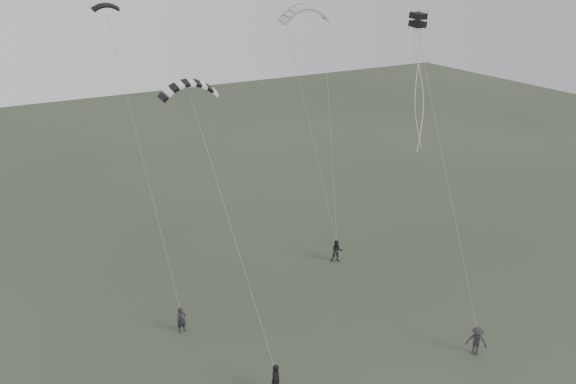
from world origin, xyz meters
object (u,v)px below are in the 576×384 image
flyer_far (477,341)px  kite_box (418,20)px  flyer_right (337,251)px  kite_pale_large (305,7)px  kite_striped (189,83)px  flyer_left (182,320)px  kite_dark_small (105,5)px  flyer_center (276,380)px

flyer_far → kite_box: kite_box is taller
flyer_right → kite_pale_large: (-0.12, 4.52, 16.15)m
kite_striped → flyer_far: bearing=-39.0°
flyer_left → kite_dark_small: (-0.59, 7.56, 16.71)m
kite_pale_large → flyer_far: bearing=-82.0°
kite_box → flyer_left: bearing=167.1°
kite_dark_small → flyer_left: bearing=-86.4°
flyer_center → kite_pale_large: kite_pale_large is taller
flyer_left → kite_striped: bearing=21.9°
flyer_left → kite_striped: size_ratio=0.52×
flyer_far → kite_box: size_ratio=2.26×
flyer_left → flyer_far: flyer_far is taller
flyer_left → kite_striped: 13.44m
flyer_left → kite_pale_large: kite_pale_large is taller
flyer_right → kite_pale_large: kite_pale_large is taller
flyer_far → kite_dark_small: kite_dark_small is taller
flyer_center → flyer_right: bearing=-13.7°
flyer_far → kite_striped: kite_striped is taller
kite_dark_small → kite_box: bearing=-32.1°
flyer_center → kite_pale_large: size_ratio=0.51×
flyer_left → flyer_center: bearing=-75.4°
kite_box → kite_striped: bearing=162.9°
kite_pale_large → kite_dark_small: bearing=-178.1°
kite_striped → kite_box: 13.25m
flyer_far → kite_box: bearing=128.7°
flyer_right → kite_pale_large: size_ratio=0.47×
kite_striped → kite_box: size_ratio=4.03×
flyer_left → kite_dark_small: size_ratio=1.04×
kite_dark_small → flyer_center: bearing=-79.7°
flyer_far → kite_box: 17.90m
flyer_right → kite_striped: 17.12m
kite_pale_large → kite_box: bearing=-71.1°
flyer_right → kite_pale_large: 16.77m
flyer_far → flyer_center: bearing=-146.0°
flyer_left → flyer_right: flyer_right is taller
flyer_right → kite_box: bearing=-30.9°
flyer_left → kite_box: kite_box is taller
flyer_center → flyer_far: bearing=-70.6°
kite_striped → kite_box: bearing=-7.4°
kite_dark_small → kite_striped: size_ratio=0.50×
flyer_right → kite_striped: bearing=-139.3°
flyer_left → flyer_far: (13.26, -9.65, 0.07)m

